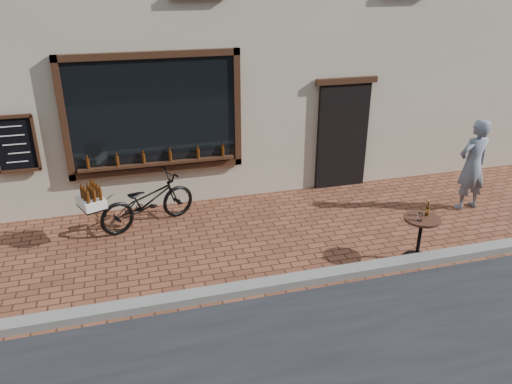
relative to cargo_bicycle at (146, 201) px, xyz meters
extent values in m
plane|color=brown|center=(2.22, -2.69, -0.48)|extent=(90.00, 90.00, 0.00)
cube|color=slate|center=(2.22, -2.49, -0.42)|extent=(90.00, 0.25, 0.12)
cube|color=black|center=(0.32, 0.76, 1.37)|extent=(3.00, 0.06, 2.00)
cube|color=black|center=(0.32, 0.74, 2.43)|extent=(3.24, 0.10, 0.12)
cube|color=black|center=(0.32, 0.74, 0.31)|extent=(3.24, 0.10, 0.12)
cube|color=black|center=(-1.24, 0.74, 1.37)|extent=(0.12, 0.10, 2.24)
cube|color=black|center=(1.88, 0.74, 1.37)|extent=(0.12, 0.10, 2.24)
cube|color=black|center=(0.32, 0.69, 0.44)|extent=(2.90, 0.16, 0.05)
cube|color=black|center=(4.12, 0.77, 0.62)|extent=(1.10, 0.10, 2.20)
cube|color=black|center=(4.12, 0.74, 1.78)|extent=(1.30, 0.10, 0.12)
cube|color=black|center=(-2.08, 0.75, 1.02)|extent=(0.62, 0.04, 0.92)
cylinder|color=#3D1C07|center=(-0.93, 0.69, 0.56)|extent=(0.06, 0.06, 0.19)
cylinder|color=#3D1C07|center=(-0.43, 0.69, 0.56)|extent=(0.06, 0.06, 0.19)
cylinder|color=#3D1C07|center=(0.07, 0.69, 0.56)|extent=(0.06, 0.06, 0.19)
cylinder|color=#3D1C07|center=(0.57, 0.69, 0.56)|extent=(0.06, 0.06, 0.19)
cylinder|color=#3D1C07|center=(1.07, 0.69, 0.56)|extent=(0.06, 0.06, 0.19)
cylinder|color=#3D1C07|center=(1.57, 0.69, 0.56)|extent=(0.06, 0.06, 0.19)
imported|color=black|center=(0.03, 0.01, -0.01)|extent=(1.90, 1.25, 0.95)
cube|color=black|center=(-0.89, -0.36, 0.17)|extent=(0.52, 0.60, 0.03)
cube|color=silver|center=(-0.89, -0.36, 0.26)|extent=(0.53, 0.62, 0.15)
cylinder|color=#3D1C07|center=(-0.73, -0.49, 0.43)|extent=(0.06, 0.06, 0.20)
cylinder|color=#3D1C07|center=(-0.82, -0.53, 0.43)|extent=(0.06, 0.06, 0.20)
cylinder|color=#3D1C07|center=(-0.92, -0.57, 0.43)|extent=(0.06, 0.06, 0.20)
cylinder|color=#3D1C07|center=(-0.77, -0.38, 0.43)|extent=(0.06, 0.06, 0.20)
cylinder|color=#3D1C07|center=(-0.87, -0.41, 0.43)|extent=(0.06, 0.06, 0.20)
cylinder|color=#3D1C07|center=(-0.97, -0.45, 0.43)|extent=(0.06, 0.06, 0.20)
cylinder|color=#3D1C07|center=(-0.82, -0.26, 0.43)|extent=(0.06, 0.06, 0.20)
cylinder|color=#3D1C07|center=(-0.92, -0.30, 0.43)|extent=(0.06, 0.06, 0.20)
cylinder|color=#3D1C07|center=(-1.01, -0.34, 0.43)|extent=(0.06, 0.06, 0.20)
cylinder|color=#3D1C07|center=(-0.87, -0.14, 0.43)|extent=(0.06, 0.06, 0.20)
cylinder|color=black|center=(4.08, -2.34, -0.47)|extent=(0.42, 0.42, 0.03)
cylinder|color=black|center=(4.08, -2.34, -0.12)|extent=(0.06, 0.06, 0.66)
cylinder|color=#321910|center=(4.08, -2.34, 0.23)|extent=(0.57, 0.57, 0.04)
cylinder|color=gold|center=(4.19, -2.29, 0.33)|extent=(0.06, 0.06, 0.06)
cylinder|color=white|center=(3.98, -2.41, 0.31)|extent=(0.07, 0.07, 0.12)
imported|color=slate|center=(6.04, -0.93, 0.41)|extent=(0.69, 0.49, 1.78)
camera|label=1|loc=(-0.28, -8.30, 3.75)|focal=35.00mm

